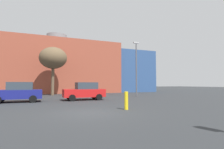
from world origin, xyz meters
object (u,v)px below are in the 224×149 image
at_px(bare_tree_0, 53,58).
at_px(street_lamp, 136,65).
at_px(parked_car_1, 18,92).
at_px(bollard_yellow_0, 126,101).
at_px(parked_car_2, 85,91).

height_order(bare_tree_0, street_lamp, street_lamp).
relative_size(parked_car_1, bollard_yellow_0, 3.64).
relative_size(bollard_yellow_0, street_lamp, 0.16).
relative_size(parked_car_2, street_lamp, 0.58).
bearing_deg(parked_car_1, street_lamp, -171.69).
distance_m(parked_car_1, parked_car_2, 6.22).
xyz_separation_m(parked_car_2, street_lamp, (7.42, 1.99, 3.24)).
relative_size(parked_car_2, bare_tree_0, 0.59).
bearing_deg(bollard_yellow_0, street_lamp, 56.69).
distance_m(parked_car_1, bare_tree_0, 10.96).
bearing_deg(parked_car_2, parked_car_1, -0.00).
bearing_deg(street_lamp, parked_car_1, -171.69).
xyz_separation_m(bare_tree_0, bollard_yellow_0, (3.45, -17.26, -4.94)).
height_order(parked_car_2, street_lamp, street_lamp).
bearing_deg(bollard_yellow_0, bare_tree_0, 101.32).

